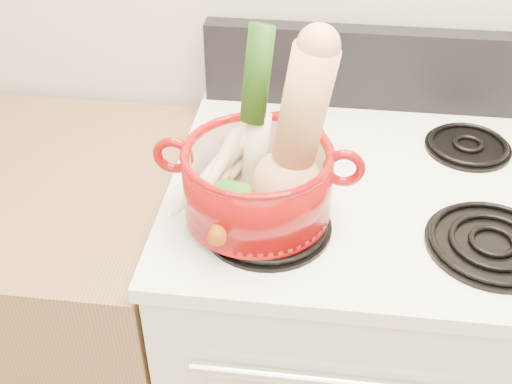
# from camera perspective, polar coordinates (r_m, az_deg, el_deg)

# --- Properties ---
(stove_body) EXTENTS (0.76, 0.65, 0.92)m
(stove_body) POSITION_cam_1_polar(r_m,az_deg,el_deg) (1.58, 8.53, -13.52)
(stove_body) COLOR silver
(stove_body) RESTS_ON floor
(cooktop) EXTENTS (0.78, 0.67, 0.03)m
(cooktop) POSITION_cam_1_polar(r_m,az_deg,el_deg) (1.26, 10.49, 0.32)
(cooktop) COLOR white
(cooktop) RESTS_ON stove_body
(control_backsplash) EXTENTS (0.76, 0.05, 0.18)m
(control_backsplash) POSITION_cam_1_polar(r_m,az_deg,el_deg) (1.46, 10.70, 10.73)
(control_backsplash) COLOR black
(control_backsplash) RESTS_ON cooktop
(burner_front_left) EXTENTS (0.22, 0.22, 0.02)m
(burner_front_left) POSITION_cam_1_polar(r_m,az_deg,el_deg) (1.11, 1.03, -2.88)
(burner_front_left) COLOR black
(burner_front_left) RESTS_ON cooktop
(burner_front_right) EXTENTS (0.22, 0.22, 0.02)m
(burner_front_right) POSITION_cam_1_polar(r_m,az_deg,el_deg) (1.15, 20.28, -4.23)
(burner_front_right) COLOR black
(burner_front_right) RESTS_ON cooktop
(burner_back_left) EXTENTS (0.17, 0.17, 0.02)m
(burner_back_left) POSITION_cam_1_polar(r_m,az_deg,el_deg) (1.36, 2.44, 5.29)
(burner_back_left) COLOR black
(burner_back_left) RESTS_ON cooktop
(burner_back_right) EXTENTS (0.17, 0.17, 0.02)m
(burner_back_right) POSITION_cam_1_polar(r_m,az_deg,el_deg) (1.38, 18.33, 3.98)
(burner_back_right) COLOR black
(burner_back_right) RESTS_ON cooktop
(dutch_oven) EXTENTS (0.26, 0.26, 0.13)m
(dutch_oven) POSITION_cam_1_polar(r_m,az_deg,el_deg) (1.09, 0.13, 0.90)
(dutch_oven) COLOR maroon
(dutch_oven) RESTS_ON burner_front_left
(pot_handle_left) EXTENTS (0.07, 0.02, 0.07)m
(pot_handle_left) POSITION_cam_1_polar(r_m,az_deg,el_deg) (1.09, -7.37, 3.28)
(pot_handle_left) COLOR maroon
(pot_handle_left) RESTS_ON dutch_oven
(pot_handle_right) EXTENTS (0.07, 0.02, 0.07)m
(pot_handle_right) POSITION_cam_1_polar(r_m,az_deg,el_deg) (1.06, 7.84, 2.14)
(pot_handle_right) COLOR maroon
(pot_handle_right) RESTS_ON dutch_oven
(squash) EXTENTS (0.21, 0.18, 0.32)m
(squash) POSITION_cam_1_polar(r_m,az_deg,el_deg) (1.01, 3.77, 5.21)
(squash) COLOR #E2AE74
(squash) RESTS_ON dutch_oven
(leek) EXTENTS (0.08, 0.12, 0.30)m
(leek) POSITION_cam_1_polar(r_m,az_deg,el_deg) (1.07, -0.01, 7.35)
(leek) COLOR beige
(leek) RESTS_ON dutch_oven
(ginger) EXTENTS (0.08, 0.06, 0.04)m
(ginger) POSITION_cam_1_polar(r_m,az_deg,el_deg) (1.15, 1.36, 2.08)
(ginger) COLOR tan
(ginger) RESTS_ON dutch_oven
(parsnip_0) EXTENTS (0.13, 0.19, 0.05)m
(parsnip_0) POSITION_cam_1_polar(r_m,az_deg,el_deg) (1.14, -2.46, 1.64)
(parsnip_0) COLOR #F0E6C3
(parsnip_0) RESTS_ON dutch_oven
(parsnip_1) EXTENTS (0.09, 0.23, 0.07)m
(parsnip_1) POSITION_cam_1_polar(r_m,az_deg,el_deg) (1.13, -3.31, 1.84)
(parsnip_1) COLOR beige
(parsnip_1) RESTS_ON dutch_oven
(parsnip_2) EXTENTS (0.07, 0.19, 0.06)m
(parsnip_2) POSITION_cam_1_polar(r_m,az_deg,el_deg) (1.13, -2.61, 2.35)
(parsnip_2) COLOR beige
(parsnip_2) RESTS_ON dutch_oven
(parsnip_3) EXTENTS (0.11, 0.19, 0.06)m
(parsnip_3) POSITION_cam_1_polar(r_m,az_deg,el_deg) (1.09, -4.54, 1.20)
(parsnip_3) COLOR beige
(parsnip_3) RESTS_ON dutch_oven
(parsnip_4) EXTENTS (0.13, 0.21, 0.06)m
(parsnip_4) POSITION_cam_1_polar(r_m,az_deg,el_deg) (1.12, -2.64, 2.87)
(parsnip_4) COLOR beige
(parsnip_4) RESTS_ON dutch_oven
(parsnip_5) EXTENTS (0.09, 0.22, 0.06)m
(parsnip_5) POSITION_cam_1_polar(r_m,az_deg,el_deg) (1.11, -3.09, 2.66)
(parsnip_5) COLOR beige
(parsnip_5) RESTS_ON dutch_oven
(carrot_0) EXTENTS (0.07, 0.16, 0.04)m
(carrot_0) POSITION_cam_1_polar(r_m,az_deg,el_deg) (1.07, -2.05, -1.21)
(carrot_0) COLOR #BF3A09
(carrot_0) RESTS_ON dutch_oven
(carrot_1) EXTENTS (0.03, 0.15, 0.04)m
(carrot_1) POSITION_cam_1_polar(r_m,az_deg,el_deg) (1.06, -2.81, -1.63)
(carrot_1) COLOR #CA4F0A
(carrot_1) RESTS_ON dutch_oven
(carrot_2) EXTENTS (0.06, 0.16, 0.04)m
(carrot_2) POSITION_cam_1_polar(r_m,az_deg,el_deg) (1.07, 0.02, -0.39)
(carrot_2) COLOR #C04E09
(carrot_2) RESTS_ON dutch_oven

